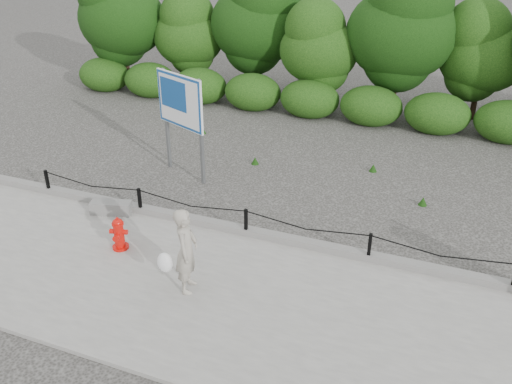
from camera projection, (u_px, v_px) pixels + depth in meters
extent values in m
plane|color=#2D2B28|center=(246.00, 238.00, 11.10)|extent=(90.00, 90.00, 0.00)
cube|color=gray|center=(202.00, 293.00, 9.43)|extent=(14.00, 4.00, 0.08)
cube|color=slate|center=(247.00, 231.00, 11.07)|extent=(14.00, 0.22, 0.14)
cube|color=black|center=(47.00, 182.00, 12.57)|extent=(0.06, 0.06, 0.60)
cube|color=black|center=(140.00, 201.00, 11.75)|extent=(0.06, 0.06, 0.60)
cube|color=black|center=(246.00, 222.00, 10.92)|extent=(0.06, 0.06, 0.60)
cube|color=black|center=(369.00, 247.00, 10.10)|extent=(0.06, 0.06, 0.60)
cylinder|color=black|center=(91.00, 182.00, 12.05)|extent=(2.50, 0.02, 0.02)
cylinder|color=black|center=(190.00, 202.00, 11.23)|extent=(2.50, 0.02, 0.02)
cylinder|color=black|center=(306.00, 225.00, 10.41)|extent=(2.50, 0.02, 0.02)
cylinder|color=black|center=(441.00, 251.00, 9.59)|extent=(2.50, 0.02, 0.02)
cylinder|color=black|center=(126.00, 56.00, 20.48)|extent=(0.18, 0.18, 2.24)
ellipsoid|color=#225513|center=(121.00, 13.00, 19.76)|extent=(3.32, 2.87, 3.59)
cylinder|color=black|center=(190.00, 66.00, 20.10)|extent=(0.18, 0.18, 1.76)
ellipsoid|color=#225513|center=(188.00, 32.00, 19.53)|extent=(2.61, 2.25, 2.82)
cylinder|color=black|center=(256.00, 63.00, 19.50)|extent=(0.18, 0.18, 2.24)
ellipsoid|color=#225513|center=(256.00, 18.00, 18.78)|extent=(3.32, 2.87, 3.59)
cylinder|color=black|center=(317.00, 83.00, 18.13)|extent=(0.18, 0.18, 1.76)
ellipsoid|color=#225513|center=(319.00, 45.00, 17.56)|extent=(2.60, 2.25, 2.82)
cylinder|color=black|center=(395.00, 79.00, 17.50)|extent=(0.18, 0.18, 2.35)
ellipsoid|color=#225513|center=(402.00, 26.00, 16.75)|extent=(3.47, 3.00, 3.76)
cylinder|color=black|center=(476.00, 91.00, 17.13)|extent=(0.18, 0.18, 1.82)
ellipsoid|color=#225513|center=(484.00, 51.00, 16.55)|extent=(2.70, 2.34, 2.92)
cylinder|color=red|center=(121.00, 247.00, 10.62)|extent=(0.39, 0.39, 0.05)
cylinder|color=red|center=(119.00, 235.00, 10.50)|extent=(0.24, 0.24, 0.48)
cylinder|color=red|center=(118.00, 224.00, 10.38)|extent=(0.28, 0.28, 0.04)
ellipsoid|color=red|center=(117.00, 223.00, 10.37)|extent=(0.25, 0.25, 0.15)
cylinder|color=red|center=(117.00, 219.00, 10.33)|extent=(0.07, 0.07, 0.04)
cylinder|color=red|center=(112.00, 231.00, 10.48)|extent=(0.11, 0.12, 0.10)
cylinder|color=red|center=(125.00, 232.00, 10.45)|extent=(0.11, 0.12, 0.10)
cylinder|color=red|center=(117.00, 238.00, 10.36)|extent=(0.16, 0.14, 0.13)
cylinder|color=slate|center=(115.00, 240.00, 10.43)|extent=(0.01, 0.05, 0.10)
imported|color=#A39B8C|center=(187.00, 251.00, 9.14)|extent=(0.50, 0.65, 1.57)
ellipsoid|color=white|center=(165.00, 262.00, 9.24)|extent=(0.28, 0.22, 0.38)
cube|color=slate|center=(111.00, 207.00, 11.80)|extent=(0.93, 0.53, 0.28)
cube|color=slate|center=(167.00, 120.00, 13.64)|extent=(0.10, 0.10, 2.60)
cube|color=slate|center=(201.00, 134.00, 12.78)|extent=(0.10, 0.10, 2.60)
cube|color=white|center=(180.00, 101.00, 12.88)|extent=(1.51, 0.70, 1.30)
cube|color=#13458D|center=(179.00, 101.00, 12.86)|extent=(1.47, 0.64, 1.26)
cube|color=#13458D|center=(173.00, 94.00, 12.92)|extent=(0.90, 0.40, 0.72)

